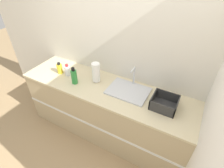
# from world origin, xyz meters

# --- Properties ---
(ground_plane) EXTENTS (12.00, 12.00, 0.00)m
(ground_plane) POSITION_xyz_m (0.00, 0.00, 0.00)
(ground_plane) COLOR tan
(wall_back) EXTENTS (4.87, 0.06, 2.60)m
(wall_back) POSITION_xyz_m (0.00, 0.70, 1.30)
(wall_back) COLOR beige
(wall_back) RESTS_ON ground_plane
(wall_right) EXTENTS (0.06, 2.67, 2.60)m
(wall_right) POSITION_xyz_m (1.26, 0.34, 1.30)
(wall_right) COLOR silver
(wall_right) RESTS_ON ground_plane
(counter_cabinet) EXTENTS (2.49, 0.70, 0.91)m
(counter_cabinet) POSITION_xyz_m (0.00, 0.34, 0.46)
(counter_cabinet) COLOR tan
(counter_cabinet) RESTS_ON ground_plane
(sink) EXTENTS (0.54, 0.39, 0.29)m
(sink) POSITION_xyz_m (0.32, 0.41, 0.93)
(sink) COLOR silver
(sink) RESTS_ON counter_cabinet
(paper_towel_roll) EXTENTS (0.11, 0.11, 0.29)m
(paper_towel_roll) POSITION_xyz_m (-0.18, 0.40, 1.06)
(paper_towel_roll) COLOR #4C4C51
(paper_towel_roll) RESTS_ON counter_cabinet
(dish_rack) EXTENTS (0.30, 0.27, 0.14)m
(dish_rack) POSITION_xyz_m (0.81, 0.34, 0.96)
(dish_rack) COLOR #2D2D2D
(dish_rack) RESTS_ON counter_cabinet
(bottle_green) EXTENTS (0.08, 0.08, 0.25)m
(bottle_green) POSITION_xyz_m (-0.42, 0.21, 1.02)
(bottle_green) COLOR #2D8C3D
(bottle_green) RESTS_ON counter_cabinet
(bottle_yellow) EXTENTS (0.08, 0.08, 0.18)m
(bottle_yellow) POSITION_xyz_m (-0.78, 0.31, 0.99)
(bottle_yellow) COLOR yellow
(bottle_yellow) RESTS_ON counter_cabinet
(bottle_white_spray) EXTENTS (0.08, 0.08, 0.18)m
(bottle_white_spray) POSITION_xyz_m (-0.64, 0.32, 0.99)
(bottle_white_spray) COLOR white
(bottle_white_spray) RESTS_ON counter_cabinet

